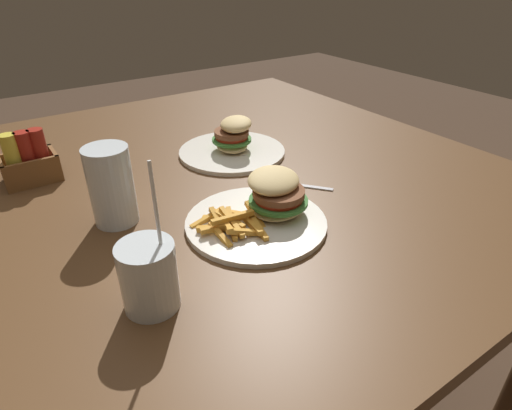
# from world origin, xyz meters

# --- Properties ---
(ground_plane) EXTENTS (8.00, 8.00, 0.00)m
(ground_plane) POSITION_xyz_m (0.00, 0.00, 0.00)
(ground_plane) COLOR #473323
(dining_table) EXTENTS (1.42, 1.28, 0.77)m
(dining_table) POSITION_xyz_m (0.00, 0.00, 0.69)
(dining_table) COLOR brown
(dining_table) RESTS_ON ground_plane
(meal_plate_near) EXTENTS (0.26, 0.26, 0.10)m
(meal_plate_near) POSITION_xyz_m (0.05, -0.23, 0.80)
(meal_plate_near) COLOR silver
(meal_plate_near) RESTS_ON dining_table
(beer_glass) EXTENTS (0.08, 0.08, 0.15)m
(beer_glass) POSITION_xyz_m (-0.17, -0.08, 0.84)
(beer_glass) COLOR silver
(beer_glass) RESTS_ON dining_table
(juice_glass) EXTENTS (0.08, 0.08, 0.22)m
(juice_glass) POSITION_xyz_m (-0.21, -0.32, 0.82)
(juice_glass) COLOR silver
(juice_glass) RESTS_ON dining_table
(spoon) EXTENTS (0.13, 0.15, 0.02)m
(spoon) POSITION_xyz_m (0.16, -0.11, 0.78)
(spoon) COLOR silver
(spoon) RESTS_ON dining_table
(meal_plate_far) EXTENTS (0.26, 0.26, 0.10)m
(meal_plate_far) POSITION_xyz_m (0.17, 0.07, 0.80)
(meal_plate_far) COLOR silver
(meal_plate_far) RESTS_ON dining_table
(condiment_caddy) EXTENTS (0.11, 0.08, 0.11)m
(condiment_caddy) POSITION_xyz_m (-0.27, 0.19, 0.81)
(condiment_caddy) COLOR brown
(condiment_caddy) RESTS_ON dining_table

